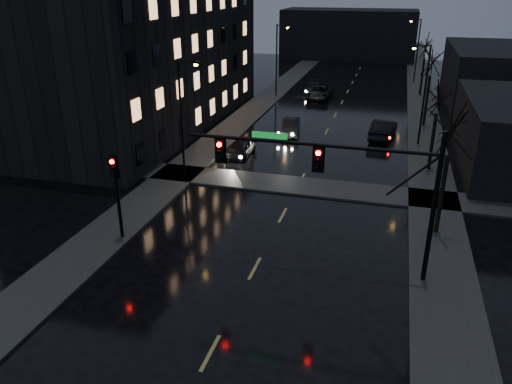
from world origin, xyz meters
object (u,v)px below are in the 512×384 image
Objects in this scene: oncoming_car_a at (241,147)px; oncoming_car_d at (314,88)px; oncoming_car_b at (291,127)px; lead_car at (383,129)px; oncoming_car_c at (320,92)px.

oncoming_car_a is 0.87× the size of oncoming_car_d.
oncoming_car_b reaches higher than oncoming_car_d.
oncoming_car_b is at bearing 14.65° from lead_car.
lead_car is (8.69, -16.57, 0.13)m from oncoming_car_d.
oncoming_car_d is 18.71m from lead_car.
oncoming_car_d is at bearing 86.38° from oncoming_car_a.
oncoming_car_b is at bearing -89.71° from oncoming_car_d.
oncoming_car_b is (2.48, 6.68, -0.01)m from oncoming_car_a.
lead_car is at bearing 36.85° from oncoming_car_a.
oncoming_car_a is 0.98× the size of oncoming_car_b.
oncoming_car_c reaches higher than oncoming_car_a.
oncoming_car_b is 0.77× the size of oncoming_car_c.
oncoming_car_a is at bearing -117.98° from oncoming_car_b.
oncoming_car_a is at bearing 44.11° from lead_car.
lead_car is at bearing -64.79° from oncoming_car_d.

